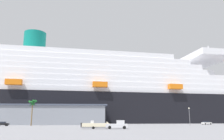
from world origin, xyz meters
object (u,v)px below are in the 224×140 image
cruise_ship (96,95)px  small_boat_on_trailer (97,125)px  pickup_truck (118,125)px  street_lamp (189,114)px  parked_car_white_van (207,123)px  parked_car_black_coupe (3,124)px  palm_tree (32,105)px

cruise_ship → small_boat_on_trailer: bearing=-93.9°
pickup_truck → small_boat_on_trailer: size_ratio=0.65×
street_lamp → parked_car_white_van: bearing=47.1°
cruise_ship → pickup_truck: (-0.53, -83.64, -16.22)m
street_lamp → parked_car_white_van: street_lamp is taller
parked_car_black_coupe → street_lamp: bearing=-6.5°
pickup_truck → parked_car_black_coupe: 49.37m
pickup_truck → parked_car_white_van: 65.15m
pickup_truck → small_boat_on_trailer: bearing=172.7°
street_lamp → parked_car_black_coupe: (-69.35, 7.95, -3.70)m
pickup_truck → palm_tree: palm_tree is taller
cruise_ship → street_lamp: 68.45m
street_lamp → small_boat_on_trailer: bearing=-147.6°
palm_tree → parked_car_black_coupe: palm_tree is taller
small_boat_on_trailer → pickup_truck: bearing=-7.3°
street_lamp → parked_car_black_coupe: street_lamp is taller
small_boat_on_trailer → parked_car_white_van: 68.71m
cruise_ship → pickup_truck: size_ratio=51.64×
pickup_truck → palm_tree: 44.79m
cruise_ship → small_boat_on_trailer: (-5.68, -82.98, -16.31)m
pickup_truck → parked_car_white_van: size_ratio=1.22×
palm_tree → parked_car_black_coupe: (-9.74, -2.36, -7.17)m
small_boat_on_trailer → parked_car_black_coupe: (-32.42, 31.37, -0.13)m
street_lamp → cruise_ship: bearing=117.7°
pickup_truck → parked_car_white_van: pickup_truck is taller
street_lamp → parked_car_black_coupe: size_ratio=1.60×
pickup_truck → street_lamp: size_ratio=0.85×
small_boat_on_trailer → palm_tree: (-22.68, 33.73, 7.04)m
cruise_ship → parked_car_black_coupe: (-38.10, -51.61, -16.44)m
small_boat_on_trailer → parked_car_black_coupe: bearing=135.9°
palm_tree → cruise_ship: bearing=60.1°
cruise_ship → parked_car_black_coupe: bearing=-126.4°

